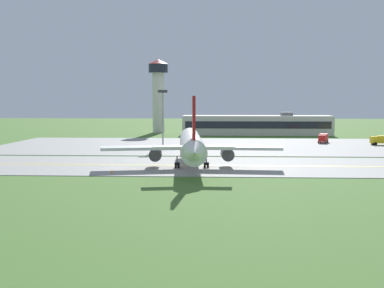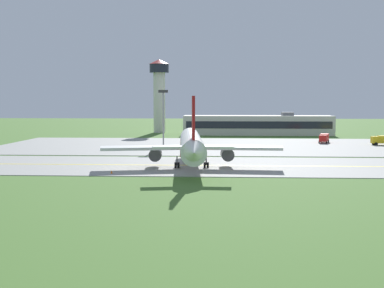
% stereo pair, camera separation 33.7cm
% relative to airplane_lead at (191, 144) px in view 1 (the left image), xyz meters
% --- Properties ---
extents(ground_plane, '(500.00, 500.00, 0.00)m').
position_rel_airplane_lead_xyz_m(ground_plane, '(6.42, 1.97, -4.13)').
color(ground_plane, '#47702D').
extents(taxiway_strip, '(240.00, 28.00, 0.10)m').
position_rel_airplane_lead_xyz_m(taxiway_strip, '(6.42, 1.97, -4.08)').
color(taxiway_strip, gray).
rests_on(taxiway_strip, ground).
extents(apron_pad, '(140.00, 52.00, 0.10)m').
position_rel_airplane_lead_xyz_m(apron_pad, '(16.42, 43.97, -4.08)').
color(apron_pad, gray).
rests_on(apron_pad, ground).
extents(taxiway_centreline, '(220.00, 0.60, 0.01)m').
position_rel_airplane_lead_xyz_m(taxiway_centreline, '(6.42, 1.97, -4.03)').
color(taxiway_centreline, yellow).
rests_on(taxiway_centreline, taxiway_strip).
extents(airplane_lead, '(32.43, 39.66, 12.70)m').
position_rel_airplane_lead_xyz_m(airplane_lead, '(0.00, 0.00, 0.00)').
color(airplane_lead, white).
rests_on(airplane_lead, ground).
extents(service_truck_baggage, '(3.84, 6.34, 2.60)m').
position_rel_airplane_lead_xyz_m(service_truck_baggage, '(34.50, 54.18, -2.60)').
color(service_truck_baggage, red).
rests_on(service_truck_baggage, ground).
extents(service_truck_fuel, '(6.08, 2.55, 2.60)m').
position_rel_airplane_lead_xyz_m(service_truck_fuel, '(48.93, 47.86, -2.60)').
color(service_truck_fuel, yellow).
rests_on(service_truck_fuel, ground).
extents(terminal_building, '(51.85, 10.85, 7.97)m').
position_rel_airplane_lead_xyz_m(terminal_building, '(18.35, 88.74, -0.72)').
color(terminal_building, beige).
rests_on(terminal_building, ground).
extents(control_tower, '(7.60, 7.60, 27.41)m').
position_rel_airplane_lead_xyz_m(control_tower, '(-17.76, 99.70, 12.36)').
color(control_tower, silver).
rests_on(control_tower, ground).
extents(apron_light_mast, '(2.40, 0.50, 14.70)m').
position_rel_airplane_lead_xyz_m(apron_light_mast, '(-9.26, 37.20, 5.19)').
color(apron_light_mast, gray).
rests_on(apron_light_mast, ground).
extents(traffic_cone_near_edge, '(0.44, 0.44, 0.60)m').
position_rel_airplane_lead_xyz_m(traffic_cone_near_edge, '(-12.59, -9.29, -3.83)').
color(traffic_cone_near_edge, orange).
rests_on(traffic_cone_near_edge, ground).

